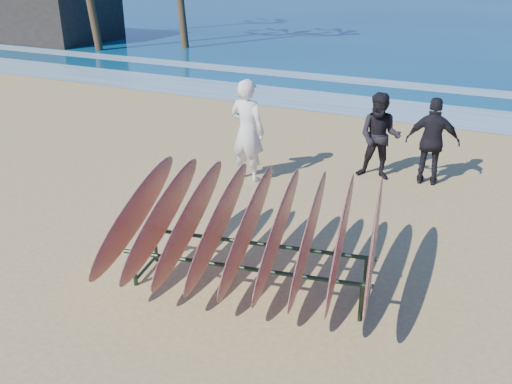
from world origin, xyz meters
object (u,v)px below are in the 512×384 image
person_white (247,131)px  building (34,4)px  surfboard_rack (249,226)px  person_dark_a (380,137)px  person_dark_b (432,142)px

person_white → building: bearing=-29.2°
building → person_white: bearing=-33.8°
surfboard_rack → person_white: person_white is taller
person_dark_a → person_dark_b: person_dark_a is taller
surfboard_rack → person_dark_b: person_dark_b is taller
surfboard_rack → person_white: size_ratio=1.82×
person_dark_b → person_white: bearing=15.0°
person_white → building: 23.81m
person_white → person_dark_a: (2.26, 1.21, -0.14)m
person_dark_b → surfboard_rack: bearing=65.5°
person_dark_a → building: size_ratio=0.21×
person_white → person_dark_b: size_ratio=1.18×
person_dark_a → person_dark_b: 0.98m
person_white → person_dark_b: bearing=-152.4°
surfboard_rack → building: 27.28m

